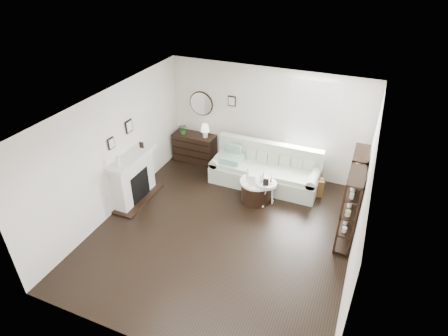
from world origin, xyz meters
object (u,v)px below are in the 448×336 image
at_px(pedestal_table, 266,184).
at_px(dresser, 195,147).
at_px(sofa, 265,172).
at_px(drum_table, 256,190).

bearing_deg(pedestal_table, dresser, 153.70).
xyz_separation_m(sofa, drum_table, (0.01, -0.74, -0.07)).
bearing_deg(drum_table, pedestal_table, -9.30).
height_order(drum_table, pedestal_table, pedestal_table).
distance_m(sofa, pedestal_table, 0.84).
relative_size(sofa, dresser, 2.30).
xyz_separation_m(sofa, dresser, (-2.11, 0.39, 0.04)).
bearing_deg(dresser, sofa, -10.46).
bearing_deg(sofa, drum_table, -88.89).
relative_size(sofa, drum_table, 3.47).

